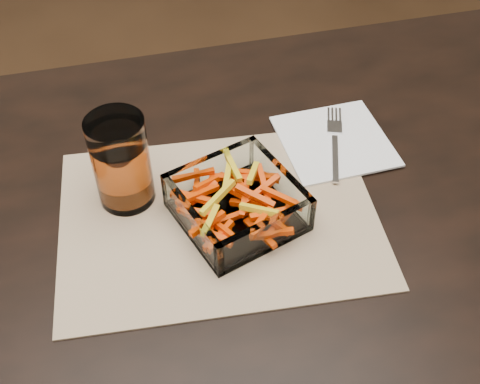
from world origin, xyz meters
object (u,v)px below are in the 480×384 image
(glass_bowl, at_px, (237,205))
(tumbler, at_px, (122,164))
(dining_table, at_px, (228,263))
(fork, at_px, (335,140))

(glass_bowl, xyz_separation_m, tumbler, (-0.15, 0.08, 0.04))
(dining_table, relative_size, tumbler, 11.24)
(fork, bearing_deg, dining_table, -129.19)
(dining_table, xyz_separation_m, fork, (0.21, 0.13, 0.10))
(dining_table, distance_m, fork, 0.26)
(dining_table, bearing_deg, tumbler, 145.34)
(glass_bowl, height_order, tumbler, tumbler)
(tumbler, bearing_deg, dining_table, -34.66)
(glass_bowl, height_order, fork, glass_bowl)
(dining_table, height_order, glass_bowl, glass_bowl)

